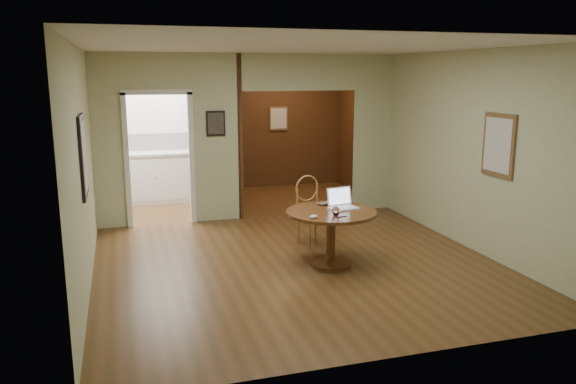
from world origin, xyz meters
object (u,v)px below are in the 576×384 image
object	(u,v)px
open_laptop	(342,203)
closed_laptop	(329,204)
dining_table	(331,225)
chair	(310,206)

from	to	relation	value
open_laptop	closed_laptop	bearing A→B (deg)	101.79
dining_table	open_laptop	xyz separation A→B (m)	(0.18, 0.12, 0.25)
dining_table	closed_laptop	world-z (taller)	closed_laptop
dining_table	open_laptop	size ratio (longest dim) A/B	2.88
open_laptop	closed_laptop	size ratio (longest dim) A/B	1.33
closed_laptop	dining_table	bearing A→B (deg)	-131.40
chair	closed_laptop	world-z (taller)	chair
chair	open_laptop	distance (m)	0.86
dining_table	chair	xyz separation A→B (m)	(0.05, 0.95, 0.02)
chair	closed_laptop	distance (m)	0.64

